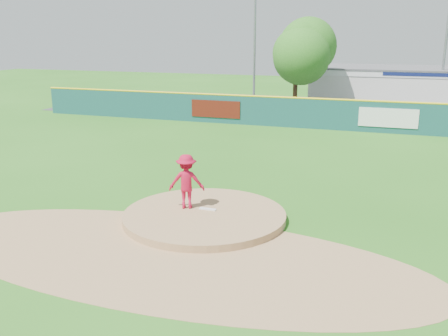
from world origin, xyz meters
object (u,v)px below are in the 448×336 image
(pitcher, at_px, (187,181))
(light_pole_right, at_px, (446,41))
(pool_building_grp, at_px, (401,86))
(deciduous_tree, at_px, (296,54))
(van, at_px, (295,111))
(playground_slide, at_px, (116,100))
(light_pole_left, at_px, (255,34))

(pitcher, distance_m, light_pole_right, 30.65)
(pitcher, xyz_separation_m, pool_building_grp, (6.76, 31.72, 0.47))
(pool_building_grp, height_order, deciduous_tree, deciduous_tree)
(van, bearing_deg, deciduous_tree, 9.57)
(playground_slide, height_order, light_pole_left, light_pole_left)
(pitcher, xyz_separation_m, playground_slide, (-15.81, 21.65, -0.45))
(van, bearing_deg, light_pole_right, -52.48)
(playground_slide, height_order, deciduous_tree, deciduous_tree)
(pitcher, relative_size, light_pole_right, 0.19)
(pitcher, xyz_separation_m, light_pole_left, (-5.24, 26.73, 4.85))
(van, xyz_separation_m, pool_building_grp, (7.08, 11.38, 0.90))
(pitcher, distance_m, deciduous_tree, 24.98)
(pool_building_grp, bearing_deg, van, -121.90)
(light_pole_left, xyz_separation_m, light_pole_right, (15.00, 2.00, -0.51))
(playground_slide, xyz_separation_m, light_pole_right, (25.57, 7.08, 4.80))
(van, height_order, light_pole_left, light_pole_left)
(light_pole_left, bearing_deg, pitcher, -78.90)
(pitcher, relative_size, van, 0.35)
(van, bearing_deg, pitcher, 178.69)
(pitcher, xyz_separation_m, van, (-0.33, 20.34, -0.43))
(light_pole_right, bearing_deg, light_pole_left, -172.41)
(playground_slide, height_order, light_pole_right, light_pole_right)
(pool_building_grp, relative_size, deciduous_tree, 2.07)
(van, relative_size, light_pole_right, 0.54)
(playground_slide, relative_size, deciduous_tree, 0.36)
(pool_building_grp, distance_m, light_pole_right, 5.75)
(pitcher, height_order, playground_slide, pitcher)
(pitcher, relative_size, pool_building_grp, 0.12)
(pitcher, xyz_separation_m, light_pole_right, (9.76, 28.73, 4.35))
(pool_building_grp, xyz_separation_m, light_pole_left, (-12.00, -4.99, 4.39))
(van, xyz_separation_m, deciduous_tree, (-0.92, 4.39, 3.79))
(pitcher, height_order, light_pole_left, light_pole_left)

